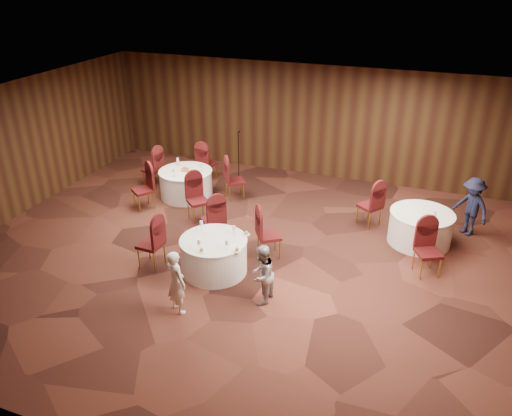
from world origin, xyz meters
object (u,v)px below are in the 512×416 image
(table_left, at_px, (186,183))
(man_c, at_px, (471,207))
(woman_b, at_px, (262,275))
(table_right, at_px, (420,227))
(woman_a, at_px, (176,282))
(table_main, at_px, (214,255))
(mic_stand, at_px, (239,168))

(table_left, xyz_separation_m, man_c, (7.06, 0.46, 0.32))
(table_left, height_order, woman_b, woman_b)
(table_right, relative_size, woman_a, 1.12)
(table_main, bearing_deg, table_right, 34.99)
(table_main, relative_size, table_left, 0.96)
(table_right, xyz_separation_m, man_c, (1.01, 0.80, 0.32))
(table_left, height_order, mic_stand, mic_stand)
(woman_a, relative_size, man_c, 0.89)
(woman_b, height_order, man_c, man_c)
(table_right, bearing_deg, woman_a, -133.75)
(table_main, xyz_separation_m, table_left, (-2.22, 3.03, 0.00))
(table_main, distance_m, table_left, 3.75)
(table_main, distance_m, woman_b, 1.41)
(table_right, height_order, man_c, man_c)
(table_right, bearing_deg, table_main, -145.01)
(mic_stand, relative_size, woman_a, 1.20)
(table_right, height_order, mic_stand, mic_stand)
(table_right, bearing_deg, mic_stand, 160.87)
(table_main, height_order, table_right, same)
(table_main, bearing_deg, mic_stand, 106.01)
(woman_a, bearing_deg, table_main, -65.19)
(table_left, relative_size, mic_stand, 0.94)
(mic_stand, xyz_separation_m, man_c, (6.12, -0.96, 0.27))
(woman_b, bearing_deg, table_right, 146.02)
(table_left, relative_size, woman_b, 1.19)
(table_main, xyz_separation_m, man_c, (4.84, 3.48, 0.32))
(woman_b, distance_m, man_c, 5.45)
(woman_b, bearing_deg, table_main, -112.19)
(woman_a, xyz_separation_m, woman_b, (1.33, 0.79, -0.03))
(table_main, xyz_separation_m, mic_stand, (-1.28, 4.45, 0.05))
(woman_a, height_order, man_c, man_c)
(woman_b, xyz_separation_m, man_c, (3.58, 4.10, 0.10))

